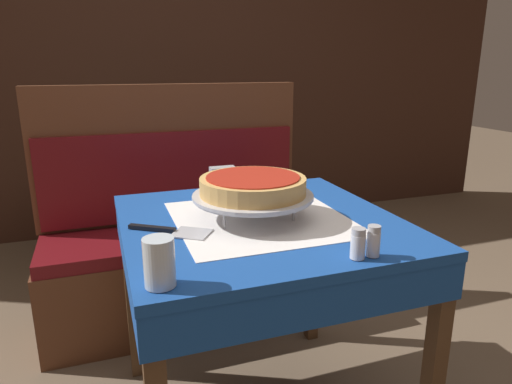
{
  "coord_description": "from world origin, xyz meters",
  "views": [
    {
      "loc": [
        -0.48,
        -1.32,
        1.26
      ],
      "look_at": [
        -0.02,
        -0.02,
        0.87
      ],
      "focal_mm": 32.0,
      "sensor_mm": 36.0,
      "label": 1
    }
  ],
  "objects_px": {
    "napkin_holder": "(223,178)",
    "condiment_caddy": "(147,135)",
    "dining_table_rear": "(135,158)",
    "booth_bench": "(180,253)",
    "deep_dish_pizza": "(253,185)",
    "dining_table_front": "(260,245)",
    "water_glass_near": "(159,262)",
    "salt_shaker": "(358,244)",
    "pepper_shaker": "(373,241)",
    "pizza_pan_stand": "(253,197)",
    "pizza_server": "(172,231)"
  },
  "relations": [
    {
      "from": "booth_bench",
      "to": "napkin_holder",
      "type": "height_order",
      "value": "booth_bench"
    },
    {
      "from": "booth_bench",
      "to": "pizza_server",
      "type": "distance_m",
      "value": 0.95
    },
    {
      "from": "water_glass_near",
      "to": "napkin_holder",
      "type": "distance_m",
      "value": 0.84
    },
    {
      "from": "dining_table_rear",
      "to": "pizza_pan_stand",
      "type": "relative_size",
      "value": 1.97
    },
    {
      "from": "pizza_pan_stand",
      "to": "water_glass_near",
      "type": "distance_m",
      "value": 0.51
    },
    {
      "from": "dining_table_front",
      "to": "dining_table_rear",
      "type": "xyz_separation_m",
      "value": [
        -0.25,
        1.76,
        -0.03
      ]
    },
    {
      "from": "dining_table_rear",
      "to": "pizza_server",
      "type": "relative_size",
      "value": 3.16
    },
    {
      "from": "pepper_shaker",
      "to": "booth_bench",
      "type": "bearing_deg",
      "value": 104.91
    },
    {
      "from": "pizza_server",
      "to": "condiment_caddy",
      "type": "distance_m",
      "value": 1.83
    },
    {
      "from": "dining_table_rear",
      "to": "water_glass_near",
      "type": "relative_size",
      "value": 6.73
    },
    {
      "from": "dining_table_front",
      "to": "deep_dish_pizza",
      "type": "height_order",
      "value": "deep_dish_pizza"
    },
    {
      "from": "pizza_pan_stand",
      "to": "deep_dish_pizza",
      "type": "height_order",
      "value": "deep_dish_pizza"
    },
    {
      "from": "booth_bench",
      "to": "deep_dish_pizza",
      "type": "bearing_deg",
      "value": -81.56
    },
    {
      "from": "water_glass_near",
      "to": "salt_shaker",
      "type": "distance_m",
      "value": 0.5
    },
    {
      "from": "pepper_shaker",
      "to": "napkin_holder",
      "type": "xyz_separation_m",
      "value": [
        -0.19,
        0.77,
        0.0
      ]
    },
    {
      "from": "deep_dish_pizza",
      "to": "water_glass_near",
      "type": "relative_size",
      "value": 2.98
    },
    {
      "from": "booth_bench",
      "to": "salt_shaker",
      "type": "height_order",
      "value": "booth_bench"
    },
    {
      "from": "napkin_holder",
      "to": "pepper_shaker",
      "type": "bearing_deg",
      "value": -75.91
    },
    {
      "from": "napkin_holder",
      "to": "condiment_caddy",
      "type": "xyz_separation_m",
      "value": [
        -0.14,
        1.4,
        -0.02
      ]
    },
    {
      "from": "napkin_holder",
      "to": "condiment_caddy",
      "type": "height_order",
      "value": "condiment_caddy"
    },
    {
      "from": "dining_table_rear",
      "to": "pepper_shaker",
      "type": "xyz_separation_m",
      "value": [
        0.43,
        -2.14,
        0.16
      ]
    },
    {
      "from": "water_glass_near",
      "to": "salt_shaker",
      "type": "xyz_separation_m",
      "value": [
        0.5,
        -0.02,
        -0.02
      ]
    },
    {
      "from": "deep_dish_pizza",
      "to": "condiment_caddy",
      "type": "height_order",
      "value": "condiment_caddy"
    },
    {
      "from": "booth_bench",
      "to": "pizza_pan_stand",
      "type": "height_order",
      "value": "booth_bench"
    },
    {
      "from": "dining_table_rear",
      "to": "water_glass_near",
      "type": "bearing_deg",
      "value": -93.19
    },
    {
      "from": "salt_shaker",
      "to": "deep_dish_pizza",
      "type": "bearing_deg",
      "value": 111.02
    },
    {
      "from": "condiment_caddy",
      "to": "pepper_shaker",
      "type": "bearing_deg",
      "value": -81.13
    },
    {
      "from": "booth_bench",
      "to": "condiment_caddy",
      "type": "height_order",
      "value": "booth_bench"
    },
    {
      "from": "booth_bench",
      "to": "water_glass_near",
      "type": "bearing_deg",
      "value": -101.4
    },
    {
      "from": "pizza_server",
      "to": "water_glass_near",
      "type": "relative_size",
      "value": 2.13
    },
    {
      "from": "dining_table_front",
      "to": "deep_dish_pizza",
      "type": "relative_size",
      "value": 2.57
    },
    {
      "from": "dining_table_front",
      "to": "deep_dish_pizza",
      "type": "bearing_deg",
      "value": 149.97
    },
    {
      "from": "pizza_pan_stand",
      "to": "salt_shaker",
      "type": "height_order",
      "value": "salt_shaker"
    },
    {
      "from": "deep_dish_pizza",
      "to": "condiment_caddy",
      "type": "relative_size",
      "value": 2.25
    },
    {
      "from": "condiment_caddy",
      "to": "water_glass_near",
      "type": "bearing_deg",
      "value": -95.52
    },
    {
      "from": "condiment_caddy",
      "to": "pizza_pan_stand",
      "type": "bearing_deg",
      "value": -85.43
    },
    {
      "from": "deep_dish_pizza",
      "to": "dining_table_front",
      "type": "bearing_deg",
      "value": -30.03
    },
    {
      "from": "dining_table_rear",
      "to": "booth_bench",
      "type": "distance_m",
      "value": 1.02
    },
    {
      "from": "dining_table_rear",
      "to": "deep_dish_pizza",
      "type": "distance_m",
      "value": 1.78
    },
    {
      "from": "pizza_server",
      "to": "napkin_holder",
      "type": "bearing_deg",
      "value": 57.19
    },
    {
      "from": "water_glass_near",
      "to": "pepper_shaker",
      "type": "distance_m",
      "value": 0.55
    },
    {
      "from": "water_glass_near",
      "to": "deep_dish_pizza",
      "type": "bearing_deg",
      "value": 47.05
    },
    {
      "from": "dining_table_front",
      "to": "napkin_holder",
      "type": "xyz_separation_m",
      "value": [
        -0.02,
        0.39,
        0.14
      ]
    },
    {
      "from": "pizza_pan_stand",
      "to": "napkin_holder",
      "type": "xyz_separation_m",
      "value": [
        0.0,
        0.38,
        -0.03
      ]
    },
    {
      "from": "pizza_pan_stand",
      "to": "dining_table_rear",
      "type": "bearing_deg",
      "value": 97.55
    },
    {
      "from": "dining_table_rear",
      "to": "booth_bench",
      "type": "height_order",
      "value": "booth_bench"
    },
    {
      "from": "dining_table_rear",
      "to": "deep_dish_pizza",
      "type": "bearing_deg",
      "value": -82.45
    },
    {
      "from": "water_glass_near",
      "to": "pepper_shaker",
      "type": "xyz_separation_m",
      "value": [
        0.55,
        -0.02,
        -0.02
      ]
    },
    {
      "from": "booth_bench",
      "to": "dining_table_rear",
      "type": "bearing_deg",
      "value": 96.82
    },
    {
      "from": "water_glass_near",
      "to": "napkin_holder",
      "type": "bearing_deg",
      "value": 64.97
    }
  ]
}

